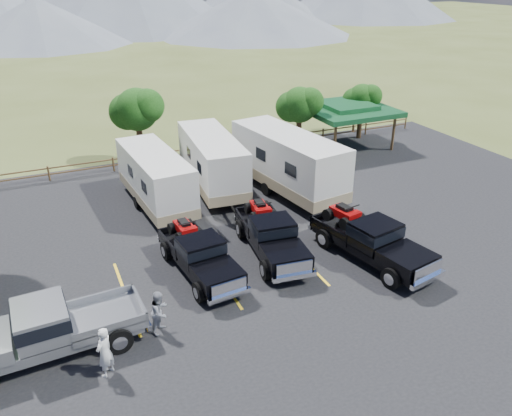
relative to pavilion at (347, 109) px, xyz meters
name	(u,v)px	position (x,y,z in m)	size (l,w,h in m)	color
ground	(302,316)	(-13.00, -17.00, -2.79)	(320.00, 320.00, 0.00)	#495223
asphalt_lot	(269,276)	(-13.00, -14.00, -2.77)	(44.00, 34.00, 0.04)	black
stall_lines	(260,264)	(-13.00, -13.00, -2.74)	(12.12, 5.50, 0.01)	yellow
tree_ne_a	(299,105)	(-4.03, 0.01, 0.69)	(3.11, 2.92, 4.76)	black
tree_ne_b	(362,99)	(1.98, 1.01, 0.34)	(2.77, 2.59, 4.27)	black
tree_north	(136,110)	(-15.03, 2.02, 1.05)	(3.46, 3.24, 5.25)	black
rail_fence	(200,151)	(-11.00, 1.50, -2.18)	(36.12, 0.12, 1.00)	brown
pavilion	(347,109)	(0.00, 0.00, 0.00)	(6.20, 6.20, 3.22)	brown
rig_left	(199,253)	(-15.65, -12.45, -1.81)	(2.48, 5.96, 1.94)	black
rig_center	(271,234)	(-12.08, -12.20, -1.77)	(2.70, 6.28, 2.03)	black
rig_right	(370,239)	(-8.20, -14.55, -1.71)	(3.22, 6.71, 2.15)	black
trailer_left	(156,179)	(-15.68, -5.01, -1.11)	(2.86, 9.02, 3.12)	silver
trailer_center	(212,162)	(-11.99, -3.94, -1.02)	(3.07, 9.54, 3.30)	silver
trailer_right	(288,163)	(-8.15, -6.28, -0.86)	(3.88, 10.43, 3.60)	silver
pickup_silver	(49,329)	(-21.93, -15.30, -1.72)	(6.72, 2.62, 1.98)	gray
person_a	(105,352)	(-20.37, -17.11, -1.82)	(0.67, 0.44, 1.85)	silver
person_b	(160,312)	(-18.19, -15.67, -1.90)	(0.82, 0.64, 1.69)	gray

